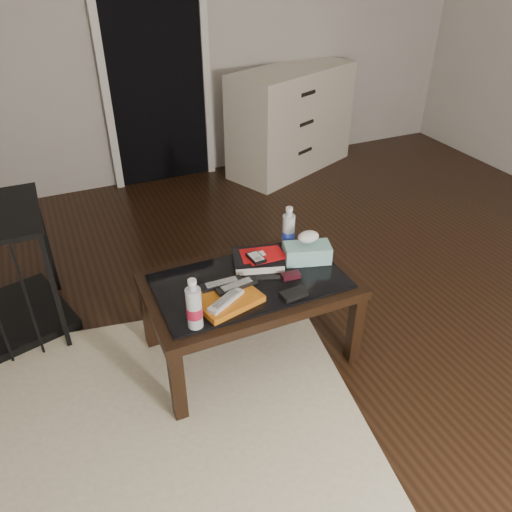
{
  "coord_description": "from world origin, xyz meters",
  "views": [
    {
      "loc": [
        -1.37,
        -1.68,
        1.87
      ],
      "look_at": [
        -0.54,
        0.17,
        0.55
      ],
      "focal_mm": 35.0,
      "sensor_mm": 36.0,
      "label": 1
    }
  ],
  "objects_px": {
    "coffee_table": "(250,291)",
    "water_bottle_right": "(289,228)",
    "water_bottle_left": "(194,303)",
    "textbook": "(258,260)",
    "dresser": "(291,120)",
    "tissue_box": "(307,253)"
  },
  "relations": [
    {
      "from": "coffee_table",
      "to": "water_bottle_right",
      "type": "distance_m",
      "value": 0.4
    },
    {
      "from": "coffee_table",
      "to": "water_bottle_left",
      "type": "xyz_separation_m",
      "value": [
        -0.34,
        -0.21,
        0.18
      ]
    },
    {
      "from": "textbook",
      "to": "coffee_table",
      "type": "bearing_deg",
      "value": -112.74
    },
    {
      "from": "dresser",
      "to": "water_bottle_right",
      "type": "distance_m",
      "value": 2.19
    },
    {
      "from": "tissue_box",
      "to": "water_bottle_left",
      "type": "bearing_deg",
      "value": -143.26
    },
    {
      "from": "dresser",
      "to": "tissue_box",
      "type": "relative_size",
      "value": 5.65
    },
    {
      "from": "dresser",
      "to": "water_bottle_right",
      "type": "xyz_separation_m",
      "value": [
        -1.03,
        -1.93,
        0.13
      ]
    },
    {
      "from": "water_bottle_right",
      "to": "dresser",
      "type": "bearing_deg",
      "value": 62.03
    },
    {
      "from": "water_bottle_right",
      "to": "water_bottle_left",
      "type": "bearing_deg",
      "value": -148.24
    },
    {
      "from": "water_bottle_right",
      "to": "tissue_box",
      "type": "height_order",
      "value": "water_bottle_right"
    },
    {
      "from": "dresser",
      "to": "water_bottle_left",
      "type": "distance_m",
      "value": 2.87
    },
    {
      "from": "water_bottle_left",
      "to": "textbook",
      "type": "bearing_deg",
      "value": 36.48
    },
    {
      "from": "coffee_table",
      "to": "water_bottle_left",
      "type": "relative_size",
      "value": 4.2
    },
    {
      "from": "tissue_box",
      "to": "textbook",
      "type": "bearing_deg",
      "value": 179.03
    },
    {
      "from": "coffee_table",
      "to": "textbook",
      "type": "height_order",
      "value": "textbook"
    },
    {
      "from": "textbook",
      "to": "water_bottle_right",
      "type": "height_order",
      "value": "water_bottle_right"
    },
    {
      "from": "coffee_table",
      "to": "tissue_box",
      "type": "bearing_deg",
      "value": 6.94
    },
    {
      "from": "dresser",
      "to": "tissue_box",
      "type": "bearing_deg",
      "value": -138.55
    },
    {
      "from": "water_bottle_left",
      "to": "tissue_box",
      "type": "distance_m",
      "value": 0.72
    },
    {
      "from": "textbook",
      "to": "water_bottle_left",
      "type": "xyz_separation_m",
      "value": [
        -0.44,
        -0.32,
        0.1
      ]
    },
    {
      "from": "water_bottle_left",
      "to": "water_bottle_right",
      "type": "distance_m",
      "value": 0.76
    },
    {
      "from": "tissue_box",
      "to": "water_bottle_right",
      "type": "bearing_deg",
      "value": 118.63
    }
  ]
}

